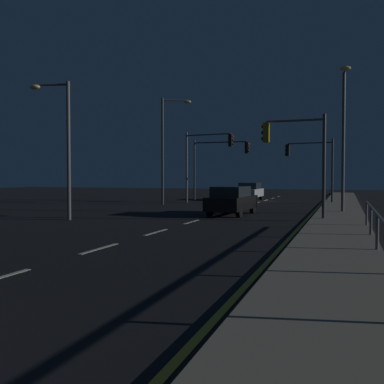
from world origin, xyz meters
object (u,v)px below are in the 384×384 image
traffic_light_far_right (295,146)px  traffic_light_near_left (206,153)px  traffic_light_near_right (310,158)px  street_lamp_mid_block (167,141)px  car_oncoming (250,191)px  street_lamp_median (62,136)px  street_lamp_corner (344,127)px  traffic_light_mid_left (218,157)px  car (232,200)px

traffic_light_far_right → traffic_light_near_left: 14.51m
traffic_light_near_right → street_lamp_mid_block: street_lamp_mid_block is taller
car_oncoming → street_lamp_median: (-4.83, -20.94, 3.25)m
traffic_light_near_right → street_lamp_corner: street_lamp_corner is taller
traffic_light_far_right → traffic_light_near_left: traffic_light_near_left is taller
street_lamp_mid_block → street_lamp_median: (-0.26, -12.59, -0.72)m
car_oncoming → street_lamp_mid_block: bearing=-118.7°
traffic_light_mid_left → street_lamp_median: size_ratio=0.80×
traffic_light_mid_left → traffic_light_near_left: traffic_light_near_left is taller
traffic_light_far_right → traffic_light_near_right: traffic_light_far_right is taller
traffic_light_mid_left → street_lamp_corner: street_lamp_corner is taller
car → street_lamp_mid_block: street_lamp_mid_block is taller
car_oncoming → traffic_light_near_left: 6.82m
car_oncoming → street_lamp_mid_block: street_lamp_mid_block is taller
traffic_light_far_right → street_lamp_median: (-10.72, -3.50, 0.51)m
car → traffic_light_mid_left: size_ratio=0.84×
traffic_light_near_right → street_lamp_corner: size_ratio=0.62×
car → street_lamp_mid_block: size_ratio=0.56×
traffic_light_far_right → traffic_light_mid_left: size_ratio=0.92×
car → car_oncoming: (-2.27, 15.51, 0.00)m
car_oncoming → traffic_light_near_left: size_ratio=0.77×
traffic_light_mid_left → car_oncoming: bearing=49.3°
traffic_light_far_right → street_lamp_corner: 5.07m
car → traffic_light_near_left: 11.47m
car_oncoming → traffic_light_near_left: (-2.38, -5.53, 3.20)m
car → street_lamp_median: bearing=-142.6°
car_oncoming → traffic_light_mid_left: traffic_light_mid_left is taller
traffic_light_near_right → traffic_light_near_left: (-7.90, -2.30, 0.44)m
car → street_lamp_corner: (5.76, 2.49, 4.02)m
traffic_light_mid_left → street_lamp_mid_block: 6.33m
traffic_light_far_right → traffic_light_near_right: size_ratio=1.00×
car_oncoming → street_lamp_corner: 15.83m
street_lamp_corner → street_lamp_mid_block: (-12.61, 4.68, -0.06)m
traffic_light_far_right → street_lamp_mid_block: size_ratio=0.61×
traffic_light_far_right → street_lamp_corner: (2.15, 4.41, 1.29)m
traffic_light_near_right → street_lamp_mid_block: (-10.09, -5.12, 1.20)m
street_lamp_corner → traffic_light_near_left: bearing=144.2°
car_oncoming → traffic_light_far_right: bearing=-71.3°
traffic_light_mid_left → traffic_light_far_right: bearing=-61.5°
traffic_light_far_right → traffic_light_near_right: bearing=91.5°
traffic_light_near_right → street_lamp_median: 20.52m
street_lamp_mid_block → traffic_light_near_right: bearing=26.9°
traffic_light_near_right → traffic_light_near_left: traffic_light_near_left is taller
car → traffic_light_near_right: (3.24, 12.29, 2.76)m
car_oncoming → street_lamp_corner: (8.04, -13.03, 4.02)m
car → traffic_light_near_right: size_ratio=0.92×
traffic_light_near_right → car: bearing=-104.8°
car_oncoming → traffic_light_near_right: bearing=-30.3°
street_lamp_mid_block → traffic_light_far_right: bearing=-41.0°
traffic_light_near_left → street_lamp_corner: size_ratio=0.73×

